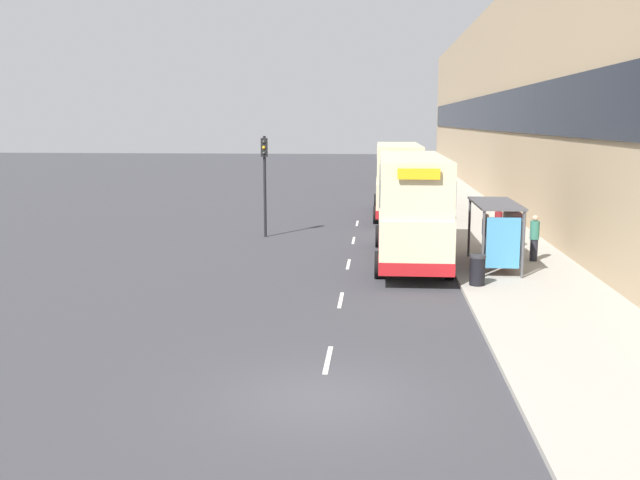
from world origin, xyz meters
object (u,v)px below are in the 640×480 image
object	(u,v)px
double_decker_bus_near	(411,206)
pedestrian_at_shelter	(498,226)
pedestrian_2	(486,233)
pedestrian_3	(534,238)
bus_shelter	(501,223)
pedestrian_1	(512,228)
car_0	(395,177)
traffic_light_far_kerb	(265,170)
double_decker_bus_ahead	(398,178)
litter_bin	(477,270)

from	to	relation	value
double_decker_bus_near	pedestrian_at_shelter	bearing A→B (deg)	40.67
pedestrian_2	pedestrian_3	distance (m)	2.25
bus_shelter	double_decker_bus_near	bearing A→B (deg)	153.18
bus_shelter	pedestrian_1	size ratio (longest dim) A/B	2.39
bus_shelter	car_0	world-z (taller)	bus_shelter
pedestrian_at_shelter	traffic_light_far_kerb	world-z (taller)	traffic_light_far_kerb
traffic_light_far_kerb	car_0	bearing A→B (deg)	75.81
bus_shelter	pedestrian_3	xyz separation A→B (m)	(1.61, 1.62, -0.79)
double_decker_bus_near	pedestrian_2	bearing A→B (deg)	23.98
double_decker_bus_ahead	traffic_light_far_kerb	size ratio (longest dim) A/B	2.05
bus_shelter	pedestrian_at_shelter	world-z (taller)	bus_shelter
double_decker_bus_ahead	car_0	size ratio (longest dim) A/B	2.22
double_decker_bus_ahead	litter_bin	bearing A→B (deg)	-83.16
pedestrian_2	pedestrian_1	bearing A→B (deg)	43.42
pedestrian_1	pedestrian_3	xyz separation A→B (m)	(0.38, -2.72, 0.05)
traffic_light_far_kerb	pedestrian_3	bearing A→B (deg)	-26.55
pedestrian_3	traffic_light_far_kerb	bearing A→B (deg)	153.45
double_decker_bus_near	traffic_light_far_kerb	bearing A→B (deg)	139.67
double_decker_bus_near	traffic_light_far_kerb	xyz separation A→B (m)	(-6.88, 5.84, 1.04)
bus_shelter	pedestrian_3	size ratio (longest dim) A/B	2.28
pedestrian_2	bus_shelter	bearing A→B (deg)	-88.56
double_decker_bus_near	litter_bin	xyz separation A→B (m)	(2.08, -4.58, -1.61)
pedestrian_1	double_decker_bus_ahead	bearing A→B (deg)	112.38
bus_shelter	double_decker_bus_ahead	xyz separation A→B (m)	(-3.46, 15.73, 0.41)
pedestrian_1	traffic_light_far_kerb	bearing A→B (deg)	164.48
bus_shelter	pedestrian_1	xyz separation A→B (m)	(1.23, 4.34, -0.84)
double_decker_bus_near	pedestrian_3	size ratio (longest dim) A/B	5.47
double_decker_bus_near	car_0	world-z (taller)	double_decker_bus_near
bus_shelter	traffic_light_far_kerb	distance (m)	12.72
car_0	pedestrian_3	world-z (taller)	pedestrian_3
bus_shelter	pedestrian_at_shelter	xyz separation A→B (m)	(0.77, 5.16, -0.84)
car_0	traffic_light_far_kerb	bearing A→B (deg)	-104.19
bus_shelter	pedestrian_1	world-z (taller)	bus_shelter
double_decker_bus_ahead	litter_bin	xyz separation A→B (m)	(2.24, -18.65, -1.61)
double_decker_bus_near	pedestrian_at_shelter	size ratio (longest dim) A/B	5.79
double_decker_bus_ahead	pedestrian_at_shelter	bearing A→B (deg)	-68.17
double_decker_bus_near	pedestrian_2	world-z (taller)	double_decker_bus_near
double_decker_bus_ahead	car_0	xyz separation A→B (m)	(0.25, 19.32, -1.38)
litter_bin	traffic_light_far_kerb	size ratio (longest dim) A/B	0.21
double_decker_bus_ahead	pedestrian_2	world-z (taller)	double_decker_bus_ahead
pedestrian_at_shelter	litter_bin	size ratio (longest dim) A/B	1.66
bus_shelter	pedestrian_2	distance (m)	3.22
double_decker_bus_near	pedestrian_at_shelter	xyz separation A→B (m)	(4.07, 3.50, -1.25)
double_decker_bus_near	pedestrian_1	size ratio (longest dim) A/B	5.75
double_decker_bus_ahead	pedestrian_at_shelter	xyz separation A→B (m)	(4.23, -10.57, -1.25)
pedestrian_3	bus_shelter	bearing A→B (deg)	-134.96
double_decker_bus_near	traffic_light_far_kerb	world-z (taller)	traffic_light_far_kerb
pedestrian_2	traffic_light_far_kerb	xyz separation A→B (m)	(-10.09, 4.40, 2.32)
car_0	double_decker_bus_ahead	bearing A→B (deg)	-90.75
litter_bin	traffic_light_far_kerb	bearing A→B (deg)	130.66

